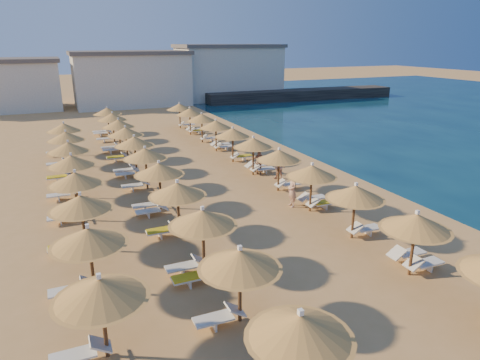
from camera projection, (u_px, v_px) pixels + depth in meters
name	position (u px, v px, depth m)	size (l,w,h in m)	color
ground	(252.00, 234.00, 19.89)	(220.00, 220.00, 0.00)	tan
jetty	(301.00, 95.00, 65.43)	(30.00, 4.00, 1.50)	black
hotel_blocks	(135.00, 77.00, 59.82)	(47.35, 10.18, 8.10)	white
parasol_row_east	(265.00, 149.00, 26.51)	(2.66, 41.41, 2.66)	brown
parasol_row_west	(152.00, 162.00, 23.82)	(2.66, 41.41, 2.66)	brown
parasol_row_inland	(73.00, 170.00, 22.26)	(2.66, 27.32, 2.66)	brown
loungers	(189.00, 189.00, 24.95)	(14.25, 39.34, 0.66)	silver
beachgoer_c	(259.00, 162.00, 28.76)	(0.94, 0.39, 1.61)	tan
beachgoer_a	(292.00, 190.00, 22.93)	(0.67, 0.44, 1.84)	tan
beachgoer_b	(279.00, 168.00, 27.44)	(0.79, 0.62, 1.63)	tan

